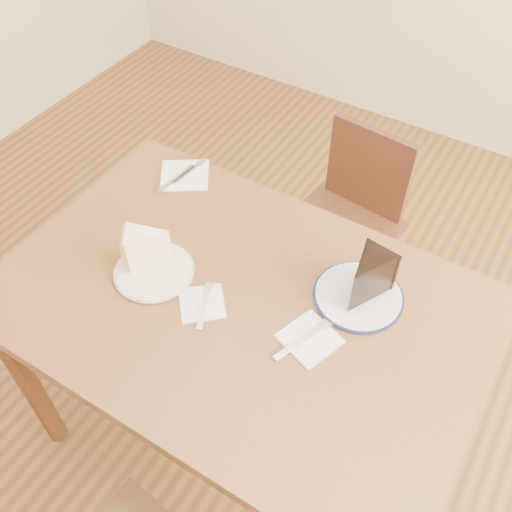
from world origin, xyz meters
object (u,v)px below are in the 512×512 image
object	(u,v)px
table	(239,323)
plate_navy	(358,296)
chair_far	(346,221)
carrot_cake	(150,248)
chocolate_cake	(365,281)
plate_cream	(154,272)

from	to	relation	value
table	plate_navy	bearing A→B (deg)	33.08
chair_far	carrot_cake	size ratio (longest dim) A/B	6.85
chair_far	carrot_cake	distance (m)	0.86
table	plate_navy	size ratio (longest dim) A/B	5.62
chair_far	chocolate_cake	bearing A→B (deg)	121.88
table	plate_navy	world-z (taller)	plate_navy
plate_cream	chair_far	bearing A→B (deg)	73.23
plate_cream	chocolate_cake	bearing A→B (deg)	22.56
carrot_cake	chocolate_cake	world-z (taller)	chocolate_cake
chair_far	plate_cream	distance (m)	0.86
chair_far	chocolate_cake	xyz separation A→B (m)	(0.26, -0.55, 0.40)
table	chair_far	bearing A→B (deg)	90.42
plate_navy	plate_cream	bearing A→B (deg)	-157.22
table	chair_far	xyz separation A→B (m)	(-0.01, 0.71, -0.23)
chair_far	table	bearing A→B (deg)	96.82
chair_far	carrot_cake	world-z (taller)	carrot_cake
chair_far	plate_navy	bearing A→B (deg)	121.20
chair_far	plate_navy	distance (m)	0.69
carrot_cake	chair_far	bearing A→B (deg)	125.93
table	plate_cream	xyz separation A→B (m)	(-0.23, -0.04, 0.10)
plate_navy	carrot_cake	xyz separation A→B (m)	(-0.51, -0.18, 0.05)
plate_cream	plate_navy	size ratio (longest dim) A/B	0.93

